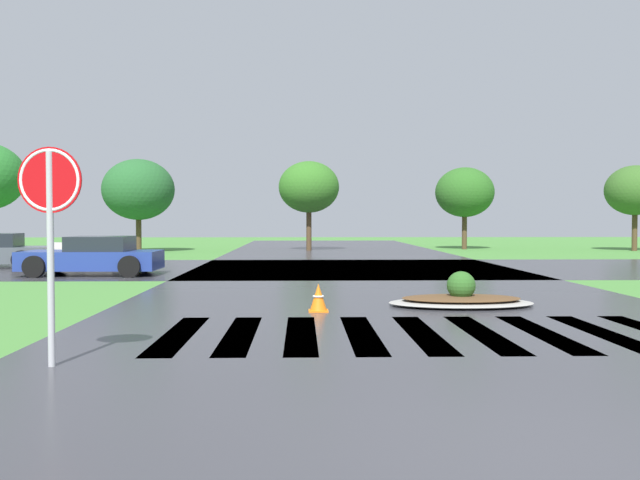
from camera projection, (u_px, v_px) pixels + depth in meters
The scene contains 10 objects.
ground_plane at pixel (568, 480), 4.70m from camera, with size 120.00×120.00×0.10m, color #478438.
asphalt_roadway at pixel (387, 300), 14.69m from camera, with size 10.94×80.00×0.01m, color #35353A.
asphalt_cross_road at pixel (353, 268), 24.14m from camera, with size 90.00×9.85×0.01m, color #35353A.
crosswalk_stripes at pixel (422, 333), 10.37m from camera, with size 7.65×3.53×0.01m.
stop_sign at pixel (50, 204), 8.00m from camera, with size 0.76×0.13×2.53m.
median_island at pixel (461, 299), 13.68m from camera, with size 2.84×1.66×0.68m.
car_blue_compact at pixel (94, 257), 21.19m from camera, with size 4.05×2.15×1.18m.
drainage_pipe_stack at pixel (85, 255), 24.44m from camera, with size 2.61×1.32×0.88m.
traffic_cone at pixel (318, 298), 12.81m from camera, with size 0.36×0.36×0.52m.
background_treeline at pixel (361, 186), 36.89m from camera, with size 48.50×6.20×5.63m.
Camera 1 is at (-1.79, -4.60, 1.71)m, focal length 39.22 mm.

